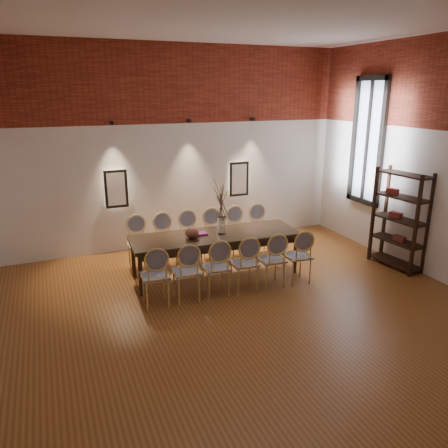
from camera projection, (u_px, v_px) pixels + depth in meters
name	position (u px, v px, depth m)	size (l,w,h in m)	color
floor	(253.00, 319.00, 6.25)	(7.00, 7.00, 0.02)	brown
ceiling	(260.00, 10.00, 5.07)	(7.00, 7.00, 0.02)	silver
wall_back	(178.00, 149.00, 8.80)	(7.00, 0.10, 4.00)	silver
brick_band_back	(177.00, 83.00, 8.37)	(7.00, 0.02, 1.50)	maroon
niche_left	(116.00, 189.00, 8.44)	(0.36, 0.06, 0.66)	#FFEAC6
niche_right	(238.00, 179.00, 9.39)	(0.36, 0.06, 0.66)	#FFEAC6
spot_fixture_left	(111.00, 123.00, 8.05)	(0.08, 0.08, 0.10)	black
spot_fixture_mid	(189.00, 121.00, 8.59)	(0.08, 0.08, 0.10)	black
spot_fixture_right	(253.00, 119.00, 9.10)	(0.08, 0.08, 0.10)	black
window_glass	(368.00, 142.00, 8.64)	(0.02, 0.78, 2.38)	silver
window_frame	(367.00, 142.00, 8.63)	(0.08, 0.90, 2.50)	black
window_mullion	(367.00, 142.00, 8.63)	(0.06, 0.06, 2.40)	black
dining_table	(215.00, 255.00, 7.61)	(2.89, 0.93, 0.75)	#352214
chair_near_a	(155.00, 275.00, 6.53)	(0.44, 0.44, 0.94)	#E4BE65
chair_near_b	(186.00, 271.00, 6.68)	(0.44, 0.44, 0.94)	#E4BE65
chair_near_c	(216.00, 267.00, 6.84)	(0.44, 0.44, 0.94)	#E4BE65
chair_near_d	(244.00, 263.00, 6.99)	(0.44, 0.44, 0.94)	#E4BE65
chair_near_e	(271.00, 259.00, 7.15)	(0.44, 0.44, 0.94)	#E4BE65
chair_near_f	(297.00, 256.00, 7.30)	(0.44, 0.44, 0.94)	#E4BE65
chair_far_a	(139.00, 244.00, 7.87)	(0.44, 0.44, 0.94)	#E4BE65
chair_far_b	(165.00, 241.00, 8.02)	(0.44, 0.44, 0.94)	#E4BE65
chair_far_c	(190.00, 238.00, 8.18)	(0.44, 0.44, 0.94)	#E4BE65
chair_far_d	(215.00, 235.00, 8.33)	(0.44, 0.44, 0.94)	#E4BE65
chair_far_e	(238.00, 233.00, 8.49)	(0.44, 0.44, 0.94)	#E4BE65
chair_far_f	(261.00, 230.00, 8.64)	(0.44, 0.44, 0.94)	#E4BE65
vase	(221.00, 225.00, 7.50)	(0.14, 0.14, 0.30)	silver
dried_branches	(221.00, 200.00, 7.37)	(0.50, 0.50, 0.70)	brown
bowl	(192.00, 233.00, 7.30)	(0.24, 0.24, 0.18)	brown
book	(199.00, 234.00, 7.48)	(0.26, 0.18, 0.03)	#96137E
shelving_rack	(400.00, 219.00, 7.85)	(0.38, 1.00, 1.80)	black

